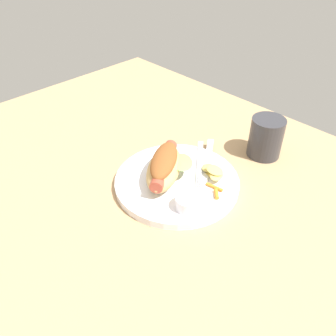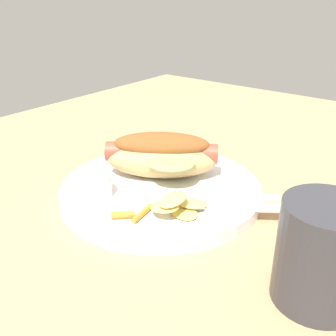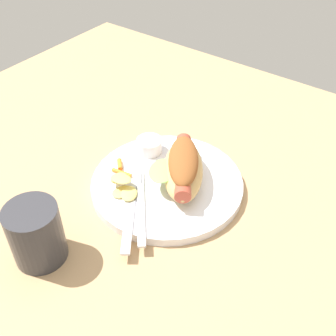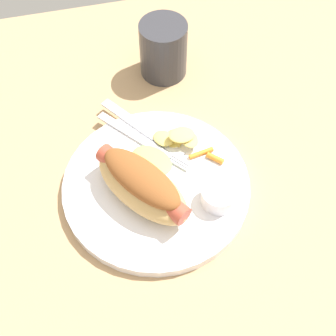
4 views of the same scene
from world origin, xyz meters
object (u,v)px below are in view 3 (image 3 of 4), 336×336
Objects in this scene: hot_dog at (184,168)px; sauce_ramekin at (149,146)px; fork at (141,208)px; knife at (129,214)px; chips_pile at (123,185)px; drinking_cup at (36,234)px; plate at (167,184)px; carrot_garnish at (121,168)px.

hot_dog is 3.42× the size of sauce_ramekin.
fork and knife have the same top height.
chips_pile is 16.43cm from drinking_cup.
hot_dog is 10.47cm from chips_pile.
sauce_ramekin is at bearing 147.98° from plate.
carrot_garnish is (-8.18, -2.54, 1.18)cm from plate.
sauce_ramekin is 14.75cm from fork.
fork is 2.20cm from knife.
chips_pile is at bearing 33.25° from fork.
chips_pile is at bearing -126.01° from plate.
hot_dog is 2.27× the size of chips_pile.
drinking_cup is (-6.87, -14.68, 2.88)cm from fork.
fork is at bearing -50.67° from knife.
chips_pile is at bearing 104.59° from hot_dog.
fork is (0.52, -7.72, 1.00)cm from plate.
plate is 4.77cm from hot_dog.
sauce_ramekin reaches higher than fork.
chips_pile is (-4.45, 3.65, 0.92)cm from knife.
fork is 2.82× the size of carrot_garnish.
carrot_garnish is (-8.13, 7.30, 0.20)cm from knife.
chips_pile reaches higher than plate.
chips_pile is (2.94, -10.84, -0.18)cm from sauce_ramekin.
fork is at bearing -57.22° from sauce_ramekin.
sauce_ramekin is at bearing -7.08° from fork.
carrot_garnish is at bearing 95.28° from drinking_cup.
carrot_garnish reaches higher than fork.
hot_dog reaches higher than plate.
knife is at bearing 125.02° from fork.
hot_dog is at bearing 48.60° from chips_pile.
drinking_cup is (1.10, -27.05, 1.79)cm from sauce_ramekin.
hot_dog is 11.55cm from carrot_garnish.
carrot_garnish is 0.51× the size of drinking_cup.
hot_dog reaches higher than knife.
knife is 1.67× the size of drinking_cup.
carrot_garnish is at bearing 12.52° from knife.
plate is 5.51× the size of sauce_ramekin.
knife is at bearing 134.33° from hot_dog.
carrot_garnish reaches higher than knife.
sauce_ramekin is (-7.44, 4.65, 2.08)cm from plate.
carrot_garnish is at bearing 19.39° from fork.
plate is at bearing -32.02° from sauce_ramekin.
hot_dog reaches higher than carrot_garnish.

